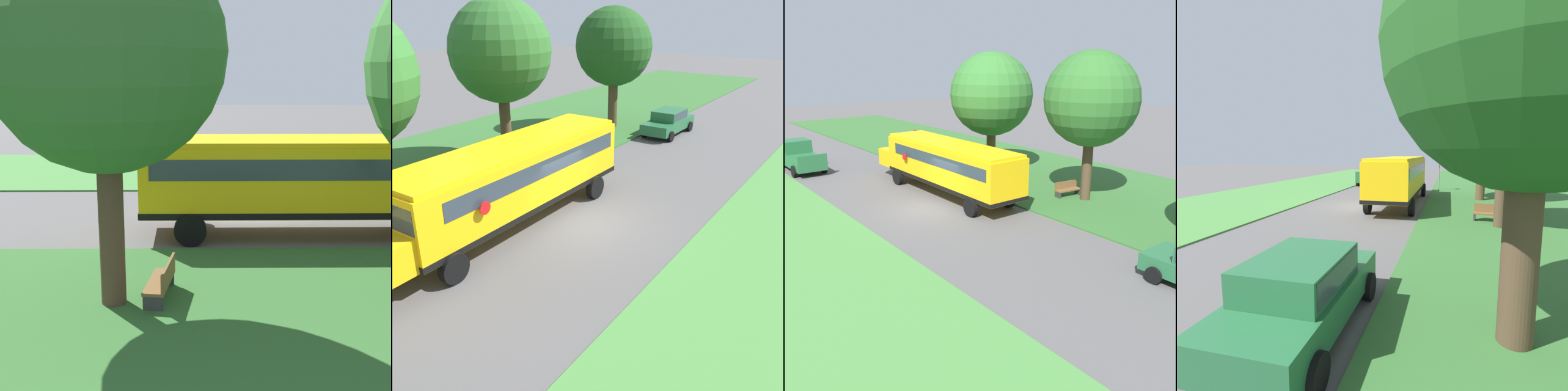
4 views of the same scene
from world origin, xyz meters
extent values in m
plane|color=#565454|center=(0.00, 0.00, 0.00)|extent=(120.00, 120.00, 0.00)
cube|color=#33662D|center=(-10.00, 0.00, 0.04)|extent=(12.00, 80.00, 0.08)
cube|color=#47843D|center=(9.00, 0.00, 0.04)|extent=(10.00, 80.00, 0.07)
cube|color=yellow|center=(-2.28, -1.38, 1.90)|extent=(2.50, 10.50, 2.20)
cube|color=yellow|center=(-2.28, -7.58, 1.35)|extent=(2.20, 1.90, 1.10)
cube|color=yellow|center=(-2.28, -1.38, 3.08)|extent=(2.35, 10.29, 0.16)
cube|color=black|center=(-2.28, -1.38, 0.92)|extent=(2.54, 10.54, 0.20)
cube|color=#2D3842|center=(-2.28, -1.08, 2.36)|extent=(2.53, 9.24, 0.64)
cube|color=#2D3842|center=(-2.28, -6.58, 2.36)|extent=(2.25, 0.12, 0.80)
cylinder|color=red|center=(-0.85, -4.27, 2.05)|extent=(0.03, 0.44, 0.44)
cylinder|color=black|center=(-1.03, -5.58, 0.50)|extent=(0.30, 1.00, 1.00)
cylinder|color=black|center=(-3.53, -5.58, 0.50)|extent=(0.30, 1.00, 1.00)
cylinder|color=black|center=(-1.03, 2.29, 0.50)|extent=(0.30, 1.00, 1.00)
cylinder|color=black|center=(-3.53, 2.29, 0.50)|extent=(0.30, 1.00, 1.00)
cube|color=#236038|center=(-2.80, 13.67, 0.64)|extent=(1.80, 4.40, 0.64)
cube|color=#236038|center=(-2.80, 13.82, 1.26)|extent=(1.60, 2.20, 0.60)
cube|color=#2D3842|center=(-2.80, 13.82, 1.28)|extent=(1.62, 2.02, 0.45)
cylinder|color=black|center=(-1.90, 12.18, 0.32)|extent=(0.22, 0.64, 0.64)
cylinder|color=black|center=(-3.70, 12.18, 0.32)|extent=(0.22, 0.64, 0.64)
cylinder|color=black|center=(-1.90, 15.17, 0.32)|extent=(0.22, 0.64, 0.64)
cylinder|color=black|center=(-3.70, 15.17, 0.32)|extent=(0.22, 0.64, 0.64)
cube|color=#236038|center=(2.70, -13.28, 0.80)|extent=(2.00, 5.40, 0.80)
cube|color=#236038|center=(2.70, -14.22, 1.65)|extent=(1.90, 1.70, 0.90)
cube|color=#2D3842|center=(2.70, -14.22, 1.68)|extent=(1.94, 1.53, 0.63)
cube|color=#236038|center=(2.70, -10.66, 1.38)|extent=(2.00, 0.16, 0.36)
cylinder|color=black|center=(3.70, -15.03, 0.40)|extent=(0.28, 0.80, 0.80)
cylinder|color=black|center=(1.70, -15.03, 0.40)|extent=(0.28, 0.80, 0.80)
cylinder|color=black|center=(3.70, -11.52, 0.40)|extent=(0.28, 0.80, 0.80)
cylinder|color=black|center=(1.70, -11.52, 0.40)|extent=(0.28, 0.80, 0.80)
cylinder|color=brown|center=(-7.70, -4.32, 1.69)|extent=(0.64, 0.64, 3.38)
sphere|color=#33702D|center=(-7.70, -4.32, 5.48)|extent=(5.60, 5.60, 5.60)
sphere|color=#33702D|center=(-7.29, -4.04, 5.70)|extent=(3.84, 3.84, 3.84)
cylinder|color=#4C3826|center=(-7.81, 4.06, 1.89)|extent=(0.57, 0.57, 3.78)
sphere|color=#2D6628|center=(-7.81, 4.06, 5.71)|extent=(5.14, 5.14, 5.14)
sphere|color=#2D6628|center=(-7.29, 4.26, 5.80)|extent=(3.42, 3.42, 3.42)
cylinder|color=#4C3826|center=(-6.71, 13.25, 1.71)|extent=(0.63, 0.63, 3.41)
sphere|color=#1E4C1C|center=(-6.71, 13.25, 5.27)|extent=(4.95, 4.95, 4.95)
sphere|color=#1E4C1C|center=(-6.32, 13.07, 5.09)|extent=(2.73, 2.73, 2.73)
cylinder|color=gray|center=(-4.60, -9.37, 1.05)|extent=(0.08, 0.08, 2.10)
cylinder|color=red|center=(-4.60, -9.37, 2.40)|extent=(0.03, 0.68, 0.68)
cube|color=brown|center=(-7.52, 3.03, 0.45)|extent=(1.65, 0.72, 0.08)
cube|color=brown|center=(-7.55, 2.82, 0.70)|extent=(1.59, 0.28, 0.44)
cube|color=#333333|center=(-6.79, 2.93, 0.23)|extent=(0.14, 0.46, 0.45)
cube|color=#333333|center=(-8.25, 3.14, 0.23)|extent=(0.14, 0.46, 0.45)
camera|label=1|loc=(-19.51, 2.32, 5.38)|focal=50.00mm
camera|label=2|loc=(8.96, -13.21, 7.98)|focal=42.00mm
camera|label=3|loc=(12.18, 20.15, 7.83)|focal=42.00mm
camera|label=4|loc=(-5.46, 18.81, 3.47)|focal=28.00mm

